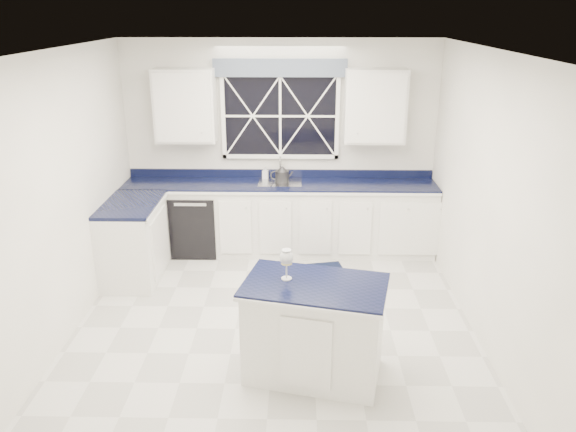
{
  "coord_description": "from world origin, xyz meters",
  "views": [
    {
      "loc": [
        0.23,
        -4.89,
        3.05
      ],
      "look_at": [
        0.13,
        0.4,
        1.07
      ],
      "focal_mm": 35.0,
      "sensor_mm": 36.0,
      "label": 1
    }
  ],
  "objects_px": {
    "faucet": "(280,167)",
    "soap_bottle": "(265,172)",
    "island": "(314,329)",
    "kettle": "(282,175)",
    "wine_glass": "(287,259)",
    "dishwasher": "(196,221)"
  },
  "relations": [
    {
      "from": "kettle",
      "to": "wine_glass",
      "type": "xyz_separation_m",
      "value": [
        0.12,
        -2.64,
        0.04
      ]
    },
    {
      "from": "faucet",
      "to": "island",
      "type": "height_order",
      "value": "faucet"
    },
    {
      "from": "dishwasher",
      "to": "soap_bottle",
      "type": "relative_size",
      "value": 4.99
    },
    {
      "from": "wine_glass",
      "to": "soap_bottle",
      "type": "relative_size",
      "value": 1.64
    },
    {
      "from": "kettle",
      "to": "island",
      "type": "bearing_deg",
      "value": -79.6
    },
    {
      "from": "island",
      "to": "soap_bottle",
      "type": "height_order",
      "value": "soap_bottle"
    },
    {
      "from": "faucet",
      "to": "soap_bottle",
      "type": "bearing_deg",
      "value": 177.41
    },
    {
      "from": "faucet",
      "to": "wine_glass",
      "type": "xyz_separation_m",
      "value": [
        0.14,
        -2.77,
        -0.03
      ]
    },
    {
      "from": "island",
      "to": "wine_glass",
      "type": "xyz_separation_m",
      "value": [
        -0.24,
        0.09,
        0.63
      ]
    },
    {
      "from": "island",
      "to": "soap_bottle",
      "type": "distance_m",
      "value": 2.98
    },
    {
      "from": "kettle",
      "to": "wine_glass",
      "type": "relative_size",
      "value": 1.09
    },
    {
      "from": "dishwasher",
      "to": "island",
      "type": "relative_size",
      "value": 0.62
    },
    {
      "from": "dishwasher",
      "to": "kettle",
      "type": "xyz_separation_m",
      "value": [
        1.12,
        0.06,
        0.63
      ]
    },
    {
      "from": "soap_bottle",
      "to": "kettle",
      "type": "bearing_deg",
      "value": -32.45
    },
    {
      "from": "wine_glass",
      "to": "soap_bottle",
      "type": "xyz_separation_m",
      "value": [
        -0.34,
        2.78,
        -0.05
      ]
    },
    {
      "from": "wine_glass",
      "to": "soap_bottle",
      "type": "height_order",
      "value": "wine_glass"
    },
    {
      "from": "dishwasher",
      "to": "soap_bottle",
      "type": "distance_m",
      "value": 1.11
    },
    {
      "from": "faucet",
      "to": "kettle",
      "type": "distance_m",
      "value": 0.15
    },
    {
      "from": "dishwasher",
      "to": "kettle",
      "type": "distance_m",
      "value": 1.29
    },
    {
      "from": "island",
      "to": "soap_bottle",
      "type": "relative_size",
      "value": 8.02
    },
    {
      "from": "faucet",
      "to": "wine_glass",
      "type": "distance_m",
      "value": 2.77
    },
    {
      "from": "dishwasher",
      "to": "soap_bottle",
      "type": "xyz_separation_m",
      "value": [
        0.9,
        0.2,
        0.61
      ]
    }
  ]
}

